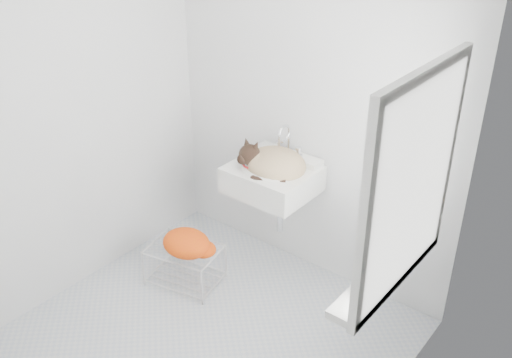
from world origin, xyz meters
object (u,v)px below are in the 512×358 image
Objects in this scene: bottle_a at (362,294)px; bottle_b at (376,279)px; wire_rack at (185,264)px; sink at (273,167)px; cat at (273,163)px; bottle_c at (398,256)px.

bottle_a is 1.44× the size of bottle_b.
wire_rack is 1.69m from bottle_a.
wire_rack is 2.82× the size of bottle_b.
wire_rack is at bearing -130.28° from sink.
cat is 1.25m from bottle_b.
bottle_b is (1.50, -0.16, 0.70)m from wire_rack.
sink reaches higher than wire_rack.
sink is 1.17m from bottle_c.
wire_rack is (-0.40, -0.48, -0.70)m from sink.
wire_rack is at bearing -177.05° from bottle_c.
bottle_b is at bearing -90.00° from bottle_c.
bottle_c is (1.50, 0.08, 0.70)m from wire_rack.
bottle_b is at bearing -42.95° from cat.
bottle_a is 0.37m from bottle_c.
bottle_c is at bearing 90.00° from bottle_b.
bottle_a is at bearing -90.00° from bottle_c.
wire_rack is at bearing 173.92° from bottle_b.
sink is at bearing 160.13° from bottle_c.
bottle_c is (0.00, 0.37, 0.00)m from bottle_a.
sink is 0.94m from wire_rack.
bottle_b is at bearing -6.08° from wire_rack.
bottle_c is at bearing 2.95° from wire_rack.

